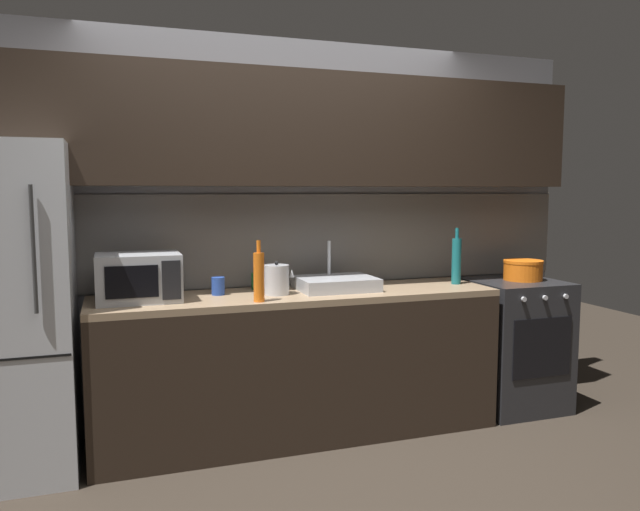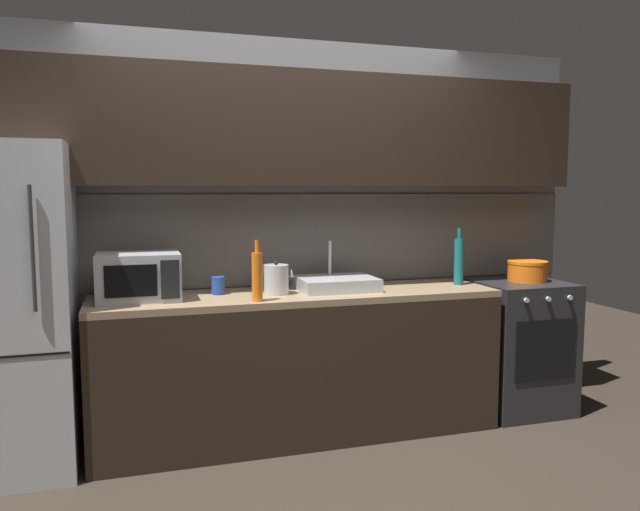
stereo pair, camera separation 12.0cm
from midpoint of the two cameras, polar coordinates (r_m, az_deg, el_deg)
name	(u,v)px [view 2 (the right image)]	position (r m, az deg, el deg)	size (l,w,h in m)	color
ground_plane	(347,503)	(3.24, 3.64, -21.98)	(10.00, 10.00, 0.00)	#2D261E
back_wall	(286,187)	(4.00, -2.30, 6.42)	(4.22, 0.44, 2.50)	slate
counter_run	(299,364)	(3.87, -1.09, -10.05)	(2.48, 0.60, 0.90)	black
refrigerator	(8,309)	(3.68, -26.22, -4.53)	(0.68, 0.69, 1.77)	#B7BABF
oven_range	(518,345)	(4.55, 18.62, -7.92)	(0.60, 0.62, 0.90)	#232326
microwave	(139,277)	(3.63, -15.61, -1.90)	(0.46, 0.35, 0.27)	#A8AAAF
sink_basin	(336,283)	(3.87, 2.41, -2.60)	(0.48, 0.38, 0.30)	#ADAFB5
kettle	(276,279)	(3.70, -3.15, -2.24)	(0.19, 0.15, 0.20)	#B7BABF
wine_bottle_teal	(459,261)	(4.18, 13.59, -0.49)	(0.06, 0.06, 0.38)	#19666B
wine_bottle_orange	(257,276)	(3.46, -4.88, -1.91)	(0.06, 0.06, 0.35)	orange
mug_blue	(218,286)	(3.73, -8.56, -2.78)	(0.08, 0.08, 0.11)	#234299
mug_green	(258,281)	(3.92, -4.95, -2.35)	(0.07, 0.07, 0.10)	#1E6B2D
cooking_pot	(527,271)	(4.49, 19.45, -1.36)	(0.27, 0.27, 0.14)	orange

